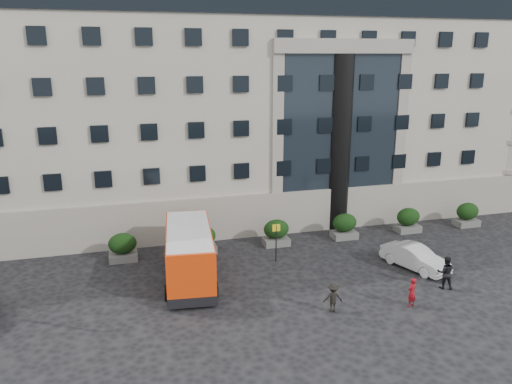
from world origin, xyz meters
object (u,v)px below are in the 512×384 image
Objects in this scene: hedge_e at (408,220)px; white_taxi at (415,257)px; hedge_a at (123,247)px; hedge_f at (467,214)px; pedestrian_b at (445,272)px; pedestrian_c at (333,298)px; minibus at (189,253)px; red_truck at (16,204)px; hedge_d at (345,226)px; pedestrian_a at (412,292)px; bus_stop_sign at (276,236)px; hedge_c at (276,232)px; hedge_b at (203,239)px.

white_taxi is at bearing -118.27° from hedge_e.
hedge_f is at bearing 0.00° from hedge_a.
pedestrian_b reaches higher than pedestrian_c.
minibus is 4.04× the size of pedestrian_b.
hedge_d is at bearing -32.41° from red_truck.
pedestrian_a is 0.84× the size of pedestrian_b.
white_taxi is at bearing -41.45° from red_truck.
hedge_e reaches higher than pedestrian_a.
hedge_f is 16.76m from bus_stop_sign.
pedestrian_a is 1.04× the size of pedestrian_c.
pedestrian_a is 3.33m from pedestrian_b.
hedge_d is 12.55m from minibus.
hedge_c is 1.18× the size of pedestrian_c.
minibus is at bearing 151.05° from white_taxi.
hedge_a is at bearing 180.00° from hedge_d.
hedge_c is 1.00× the size of hedge_f.
hedge_d is 0.34× the size of red_truck.
hedge_b is at bearing 180.00° from hedge_d.
hedge_b is at bearing 180.00° from hedge_e.
minibus reaches higher than bus_stop_sign.
pedestrian_a is (-1.01, -10.40, -0.12)m from hedge_d.
pedestrian_c is at bearing -173.25° from white_taxi.
bus_stop_sign is 0.32× the size of minibus.
red_truck is at bearing -38.45° from pedestrian_c.
pedestrian_c is at bearing -62.25° from hedge_b.
hedge_f reaches higher than white_taxi.
hedge_a is at bearing 140.22° from white_taxi.
hedge_d is 6.41m from white_taxi.
white_taxi is at bearing -72.62° from hedge_d.
pedestrian_c is at bearing -43.42° from hedge_a.
red_truck is 2.82× the size of pedestrian_b.
bus_stop_sign is at bearing -155.34° from hedge_d.
red_truck is at bearing 126.31° from white_taxi.
pedestrian_c is at bearing -29.44° from pedestrian_a.
hedge_f is at bearing -159.15° from pedestrian_a.
hedge_e is 0.73× the size of bus_stop_sign.
minibus reaches higher than pedestrian_b.
white_taxi is 2.28× the size of pedestrian_b.
hedge_d is 11.12m from pedestrian_c.
bus_stop_sign is at bearing -45.63° from red_truck.
hedge_d is at bearing -108.67° from pedestrian_c.
hedge_b is at bearing 180.00° from hedge_f.
pedestrian_a is (-6.21, -10.40, -0.12)m from hedge_e.
hedge_d is at bearing -52.37° from pedestrian_b.
hedge_f is at bearing 0.00° from hedge_d.
hedge_c is 15.60m from hedge_f.
hedge_e is at bearing -127.34° from pedestrian_c.
hedge_a is 1.00× the size of hedge_e.
pedestrian_c is (0.86, -7.00, -0.95)m from bus_stop_sign.
hedge_c is at bearing 0.00° from hedge_b.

